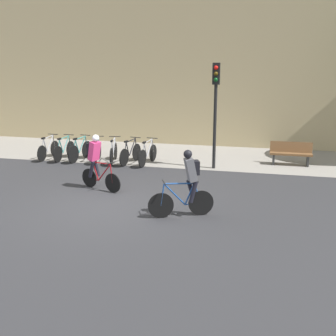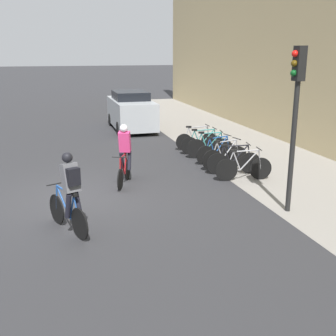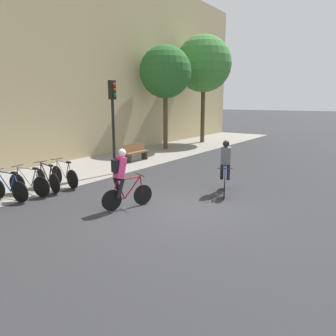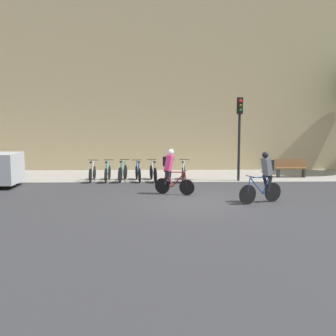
{
  "view_description": "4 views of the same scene",
  "coord_description": "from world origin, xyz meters",
  "px_view_note": "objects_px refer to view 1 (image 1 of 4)",
  "views": [
    {
      "loc": [
        4.16,
        -10.48,
        4.01
      ],
      "look_at": [
        1.37,
        1.62,
        0.77
      ],
      "focal_mm": 45.0,
      "sensor_mm": 36.0,
      "label": 1
    },
    {
      "loc": [
        10.83,
        -0.5,
        3.76
      ],
      "look_at": [
        0.59,
        2.34,
        0.78
      ],
      "focal_mm": 45.0,
      "sensor_mm": 36.0,
      "label": 2
    },
    {
      "loc": [
        -7.62,
        -4.71,
        3.06
      ],
      "look_at": [
        1.41,
        1.44,
        0.8
      ],
      "focal_mm": 35.0,
      "sensor_mm": 36.0,
      "label": 3
    },
    {
      "loc": [
        -1.34,
        -14.57,
        2.94
      ],
      "look_at": [
        -0.99,
        1.46,
        1.02
      ],
      "focal_mm": 45.0,
      "sensor_mm": 36.0,
      "label": 4
    }
  ],
  "objects_px": {
    "traffic_light_pole": "(216,97)",
    "parked_bike_6": "(148,154)",
    "parked_bike_0": "(48,149)",
    "parked_bike_1": "(64,150)",
    "parked_bike_2": "(80,150)",
    "bench": "(291,153)",
    "parked_bike_5": "(130,153)",
    "cyclist_grey": "(188,181)",
    "cyclist_pink": "(96,160)",
    "parked_bike_3": "(97,152)",
    "parked_bike_4": "(114,152)"
  },
  "relations": [
    {
      "from": "parked_bike_0",
      "to": "parked_bike_6",
      "type": "height_order",
      "value": "parked_bike_6"
    },
    {
      "from": "parked_bike_4",
      "to": "traffic_light_pole",
      "type": "bearing_deg",
      "value": -0.71
    },
    {
      "from": "cyclist_pink",
      "to": "parked_bike_3",
      "type": "xyz_separation_m",
      "value": [
        -1.41,
        3.44,
        -0.55
      ]
    },
    {
      "from": "traffic_light_pole",
      "to": "parked_bike_0",
      "type": "bearing_deg",
      "value": 179.59
    },
    {
      "from": "parked_bike_3",
      "to": "parked_bike_5",
      "type": "xyz_separation_m",
      "value": [
        1.41,
        -0.0,
        0.01
      ]
    },
    {
      "from": "parked_bike_0",
      "to": "traffic_light_pole",
      "type": "height_order",
      "value": "traffic_light_pole"
    },
    {
      "from": "cyclist_grey",
      "to": "parked_bike_6",
      "type": "relative_size",
      "value": 1.03
    },
    {
      "from": "parked_bike_2",
      "to": "bench",
      "type": "relative_size",
      "value": 1.05
    },
    {
      "from": "cyclist_grey",
      "to": "cyclist_pink",
      "type": "bearing_deg",
      "value": 152.13
    },
    {
      "from": "cyclist_pink",
      "to": "parked_bike_4",
      "type": "height_order",
      "value": "cyclist_pink"
    },
    {
      "from": "cyclist_pink",
      "to": "parked_bike_5",
      "type": "height_order",
      "value": "cyclist_pink"
    },
    {
      "from": "bench",
      "to": "parked_bike_4",
      "type": "bearing_deg",
      "value": -170.55
    },
    {
      "from": "parked_bike_0",
      "to": "parked_bike_2",
      "type": "bearing_deg",
      "value": 0.06
    },
    {
      "from": "cyclist_pink",
      "to": "parked_bike_6",
      "type": "height_order",
      "value": "cyclist_pink"
    },
    {
      "from": "parked_bike_5",
      "to": "parked_bike_0",
      "type": "bearing_deg",
      "value": -179.99
    },
    {
      "from": "parked_bike_2",
      "to": "parked_bike_5",
      "type": "xyz_separation_m",
      "value": [
        2.12,
        -0.0,
        -0.01
      ]
    },
    {
      "from": "cyclist_pink",
      "to": "traffic_light_pole",
      "type": "relative_size",
      "value": 0.45
    },
    {
      "from": "parked_bike_5",
      "to": "cyclist_grey",
      "type": "bearing_deg",
      "value": -57.92
    },
    {
      "from": "cyclist_grey",
      "to": "parked_bike_6",
      "type": "distance_m",
      "value": 5.76
    },
    {
      "from": "parked_bike_6",
      "to": "bench",
      "type": "xyz_separation_m",
      "value": [
        5.41,
        1.14,
        0.06
      ]
    },
    {
      "from": "parked_bike_3",
      "to": "traffic_light_pole",
      "type": "xyz_separation_m",
      "value": [
        4.7,
        -0.05,
        2.27
      ]
    },
    {
      "from": "cyclist_pink",
      "to": "parked_bike_2",
      "type": "distance_m",
      "value": 4.08
    },
    {
      "from": "parked_bike_0",
      "to": "bench",
      "type": "relative_size",
      "value": 1.06
    },
    {
      "from": "parked_bike_2",
      "to": "parked_bike_3",
      "type": "height_order",
      "value": "parked_bike_2"
    },
    {
      "from": "parked_bike_3",
      "to": "bench",
      "type": "xyz_separation_m",
      "value": [
        7.53,
        1.14,
        0.07
      ]
    },
    {
      "from": "cyclist_grey",
      "to": "parked_bike_2",
      "type": "relative_size",
      "value": 1.06
    },
    {
      "from": "parked_bike_3",
      "to": "parked_bike_6",
      "type": "bearing_deg",
      "value": -0.02
    },
    {
      "from": "cyclist_grey",
      "to": "parked_bike_1",
      "type": "relative_size",
      "value": 1.03
    },
    {
      "from": "cyclist_grey",
      "to": "parked_bike_4",
      "type": "xyz_separation_m",
      "value": [
        -3.93,
        5.15,
        -0.54
      ]
    },
    {
      "from": "parked_bike_3",
      "to": "traffic_light_pole",
      "type": "height_order",
      "value": "traffic_light_pole"
    },
    {
      "from": "parked_bike_0",
      "to": "parked_bike_2",
      "type": "distance_m",
      "value": 1.41
    },
    {
      "from": "parked_bike_6",
      "to": "traffic_light_pole",
      "type": "bearing_deg",
      "value": -1.09
    },
    {
      "from": "bench",
      "to": "parked_bike_1",
      "type": "bearing_deg",
      "value": -172.76
    },
    {
      "from": "parked_bike_0",
      "to": "parked_bike_1",
      "type": "bearing_deg",
      "value": -0.01
    },
    {
      "from": "cyclist_pink",
      "to": "parked_bike_0",
      "type": "xyz_separation_m",
      "value": [
        -3.53,
        3.44,
        -0.55
      ]
    },
    {
      "from": "parked_bike_2",
      "to": "cyclist_pink",
      "type": "bearing_deg",
      "value": -58.38
    },
    {
      "from": "traffic_light_pole",
      "to": "parked_bike_6",
      "type": "bearing_deg",
      "value": 178.91
    },
    {
      "from": "cyclist_grey",
      "to": "bench",
      "type": "height_order",
      "value": "cyclist_grey"
    },
    {
      "from": "parked_bike_2",
      "to": "bench",
      "type": "bearing_deg",
      "value": 7.84
    },
    {
      "from": "parked_bike_2",
      "to": "parked_bike_3",
      "type": "relative_size",
      "value": 1.04
    },
    {
      "from": "parked_bike_0",
      "to": "bench",
      "type": "bearing_deg",
      "value": 6.71
    },
    {
      "from": "parked_bike_1",
      "to": "parked_bike_4",
      "type": "height_order",
      "value": "parked_bike_4"
    },
    {
      "from": "parked_bike_3",
      "to": "parked_bike_6",
      "type": "distance_m",
      "value": 2.12
    },
    {
      "from": "traffic_light_pole",
      "to": "bench",
      "type": "xyz_separation_m",
      "value": [
        2.83,
        1.19,
        -2.2
      ]
    },
    {
      "from": "cyclist_pink",
      "to": "parked_bike_6",
      "type": "relative_size",
      "value": 1.01
    },
    {
      "from": "cyclist_pink",
      "to": "parked_bike_6",
      "type": "xyz_separation_m",
      "value": [
        0.71,
        3.44,
        -0.54
      ]
    },
    {
      "from": "parked_bike_5",
      "to": "traffic_light_pole",
      "type": "distance_m",
      "value": 3.99
    },
    {
      "from": "parked_bike_2",
      "to": "parked_bike_3",
      "type": "distance_m",
      "value": 0.71
    },
    {
      "from": "bench",
      "to": "parked_bike_5",
      "type": "bearing_deg",
      "value": -169.49
    },
    {
      "from": "parked_bike_0",
      "to": "cyclist_pink",
      "type": "bearing_deg",
      "value": -44.25
    }
  ]
}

